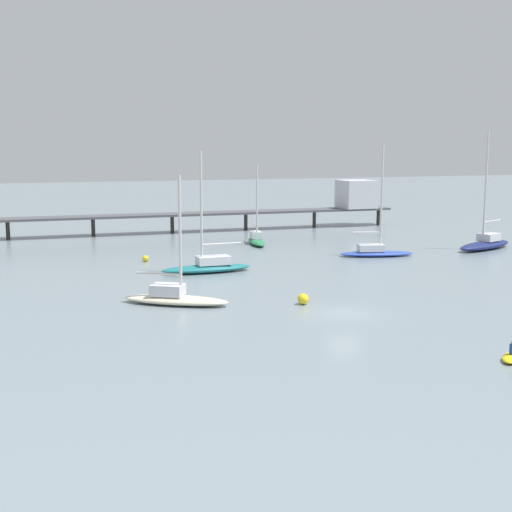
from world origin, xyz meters
The scene contains 10 objects.
ground_plane centered at (0.00, 0.00, 0.00)m, with size 400.00×400.00×0.00m, color gray.
pier centered at (15.22, 48.50, 3.65)m, with size 64.91×6.24×6.70m.
sailboat_blue centered at (15.13, 21.37, 0.66)m, with size 8.17×4.22×11.66m.
sailboat_green centered at (6.61, 34.39, 0.67)m, with size 2.95×6.96×9.35m.
sailboat_cream centered at (-10.27, 6.95, 0.61)m, with size 7.81×6.25×9.39m.
sailboat_teal centered at (-4.17, 18.63, 0.67)m, with size 8.44×2.57×11.09m.
sailboat_navy centered at (29.49, 21.49, 0.76)m, with size 9.77×5.70×13.16m.
dinghy_yellow centered at (3.40, -12.59, 0.23)m, with size 2.34×2.16×1.14m.
mooring_buoy_inner centered at (-1.51, 3.53, 0.41)m, with size 0.82×0.82×0.82m, color yellow.
mooring_buoy_outer centered at (-8.32, 26.60, 0.32)m, with size 0.64×0.64×0.64m, color yellow.
Camera 1 is at (-21.98, -40.56, 11.22)m, focal length 47.76 mm.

